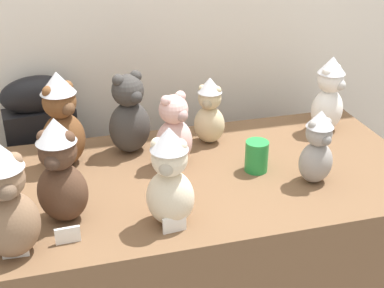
# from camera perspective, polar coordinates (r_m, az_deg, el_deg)

# --- Properties ---
(display_table) EXTENTS (1.59, 0.78, 0.72)m
(display_table) POSITION_cam_1_polar(r_m,az_deg,el_deg) (2.01, 0.00, -12.24)
(display_table) COLOR brown
(display_table) RESTS_ON ground_plane
(instrument_case) EXTENTS (0.29, 0.15, 0.94)m
(instrument_case) POSITION_cam_1_polar(r_m,az_deg,el_deg) (2.33, -15.25, -3.78)
(instrument_case) COLOR black
(instrument_case) RESTS_ON ground_plane
(teddy_bear_snow) EXTENTS (0.18, 0.17, 0.31)m
(teddy_bear_snow) POSITION_cam_1_polar(r_m,az_deg,el_deg) (2.15, 14.58, 5.14)
(teddy_bear_snow) COLOR white
(teddy_bear_snow) RESTS_ON display_table
(teddy_bear_cocoa) EXTENTS (0.18, 0.17, 0.33)m
(teddy_bear_cocoa) POSITION_cam_1_polar(r_m,az_deg,el_deg) (1.55, -14.07, -2.96)
(teddy_bear_cocoa) COLOR #4C3323
(teddy_bear_cocoa) RESTS_ON display_table
(teddy_bear_ash) EXTENTS (0.13, 0.12, 0.26)m
(teddy_bear_ash) POSITION_cam_1_polar(r_m,az_deg,el_deg) (1.76, 13.40, -0.41)
(teddy_bear_ash) COLOR gray
(teddy_bear_ash) RESTS_ON display_table
(teddy_bear_blush) EXTENTS (0.18, 0.17, 0.27)m
(teddy_bear_blush) POSITION_cam_1_polar(r_m,az_deg,el_deg) (1.82, -1.96, 1.29)
(teddy_bear_blush) COLOR beige
(teddy_bear_blush) RESTS_ON display_table
(teddy_bear_sand) EXTENTS (0.15, 0.15, 0.26)m
(teddy_bear_sand) POSITION_cam_1_polar(r_m,az_deg,el_deg) (1.98, 1.90, 3.55)
(teddy_bear_sand) COLOR #CCB78E
(teddy_bear_sand) RESTS_ON display_table
(teddy_bear_charcoal) EXTENTS (0.20, 0.18, 0.31)m
(teddy_bear_charcoal) POSITION_cam_1_polar(r_m,az_deg,el_deg) (1.92, -6.79, 3.06)
(teddy_bear_charcoal) COLOR #383533
(teddy_bear_charcoal) RESTS_ON display_table
(teddy_bear_cream) EXTENTS (0.18, 0.16, 0.31)m
(teddy_bear_cream) POSITION_cam_1_polar(r_m,az_deg,el_deg) (1.50, -2.45, -3.64)
(teddy_bear_cream) COLOR beige
(teddy_bear_cream) RESTS_ON display_table
(teddy_bear_chestnut) EXTENTS (0.20, 0.19, 0.34)m
(teddy_bear_chestnut) POSITION_cam_1_polar(r_m,az_deg,el_deg) (1.86, -13.90, 2.45)
(teddy_bear_chestnut) COLOR brown
(teddy_bear_chestnut) RESTS_ON display_table
(teddy_bear_mocha) EXTENTS (0.18, 0.16, 0.34)m
(teddy_bear_mocha) POSITION_cam_1_polar(r_m,az_deg,el_deg) (1.44, -19.37, -5.94)
(teddy_bear_mocha) COLOR #7F6047
(teddy_bear_mocha) RESTS_ON display_table
(party_cup_green) EXTENTS (0.08, 0.08, 0.11)m
(party_cup_green) POSITION_cam_1_polar(r_m,az_deg,el_deg) (1.83, 7.00, -1.32)
(party_cup_green) COLOR #238C3D
(party_cup_green) RESTS_ON display_table
(name_card_front_left) EXTENTS (0.07, 0.01, 0.05)m
(name_card_front_left) POSITION_cam_1_polar(r_m,az_deg,el_deg) (1.52, -13.29, -9.57)
(name_card_front_left) COLOR white
(name_card_front_left) RESTS_ON display_table
(name_card_front_middle) EXTENTS (0.07, 0.02, 0.05)m
(name_card_front_middle) POSITION_cam_1_polar(r_m,az_deg,el_deg) (1.52, -1.91, -8.68)
(name_card_front_middle) COLOR white
(name_card_front_middle) RESTS_ON display_table
(name_card_front_right) EXTENTS (0.07, 0.01, 0.05)m
(name_card_front_right) POSITION_cam_1_polar(r_m,az_deg,el_deg) (1.51, -18.59, -10.77)
(name_card_front_right) COLOR white
(name_card_front_right) RESTS_ON display_table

